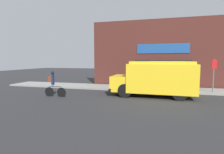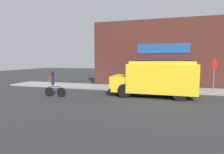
{
  "view_description": "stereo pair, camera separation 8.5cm",
  "coord_description": "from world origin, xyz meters",
  "px_view_note": "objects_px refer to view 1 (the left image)",
  "views": [
    {
      "loc": [
        -0.53,
        -13.17,
        2.39
      ],
      "look_at": [
        -4.0,
        -0.2,
        1.1
      ],
      "focal_mm": 28.0,
      "sensor_mm": 36.0,
      "label": 1
    },
    {
      "loc": [
        -0.45,
        -13.15,
        2.39
      ],
      "look_at": [
        -4.0,
        -0.2,
        1.1
      ],
      "focal_mm": 28.0,
      "sensor_mm": 36.0,
      "label": 2
    }
  ],
  "objects_px": {
    "school_bus": "(156,78)",
    "cyclist": "(53,84)",
    "stop_sign_post": "(214,70)",
    "trash_bin": "(174,83)"
  },
  "relations": [
    {
      "from": "school_bus",
      "to": "stop_sign_post",
      "type": "relative_size",
      "value": 2.3
    },
    {
      "from": "cyclist",
      "to": "stop_sign_post",
      "type": "relative_size",
      "value": 0.72
    },
    {
      "from": "school_bus",
      "to": "cyclist",
      "type": "bearing_deg",
      "value": -163.22
    },
    {
      "from": "school_bus",
      "to": "stop_sign_post",
      "type": "xyz_separation_m",
      "value": [
        3.89,
        1.7,
        0.48
      ]
    },
    {
      "from": "school_bus",
      "to": "cyclist",
      "type": "height_order",
      "value": "school_bus"
    },
    {
      "from": "school_bus",
      "to": "trash_bin",
      "type": "bearing_deg",
      "value": 65.06
    },
    {
      "from": "school_bus",
      "to": "stop_sign_post",
      "type": "height_order",
      "value": "stop_sign_post"
    },
    {
      "from": "stop_sign_post",
      "to": "trash_bin",
      "type": "height_order",
      "value": "stop_sign_post"
    },
    {
      "from": "stop_sign_post",
      "to": "school_bus",
      "type": "bearing_deg",
      "value": -156.31
    },
    {
      "from": "school_bus",
      "to": "cyclist",
      "type": "relative_size",
      "value": 3.19
    }
  ]
}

